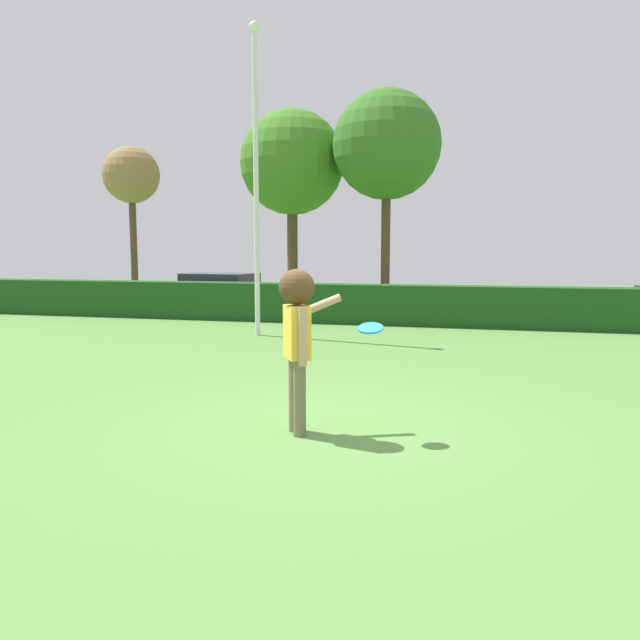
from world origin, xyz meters
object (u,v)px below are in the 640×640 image
object	(u,v)px
parked_car_red	(220,290)
person	(298,326)
lamppost	(256,168)
bare_elm_tree	(131,177)
maple_tree	(387,146)
birch_tree	(292,163)
frisbee	(371,328)

from	to	relation	value
parked_car_red	person	bearing A→B (deg)	-62.80
person	parked_car_red	distance (m)	13.82
lamppost	bare_elm_tree	xyz separation A→B (m)	(-7.64, 7.27, 0.83)
maple_tree	birch_tree	size ratio (longest dim) A/B	1.05
maple_tree	birch_tree	world-z (taller)	maple_tree
lamppost	bare_elm_tree	world-z (taller)	lamppost
person	bare_elm_tree	size ratio (longest dim) A/B	0.31
frisbee	birch_tree	distance (m)	18.37
lamppost	parked_car_red	world-z (taller)	lamppost
person	frisbee	world-z (taller)	person
birch_tree	bare_elm_tree	bearing A→B (deg)	-156.36
frisbee	parked_car_red	xyz separation A→B (m)	(-7.10, 12.19, -0.50)
frisbee	bare_elm_tree	size ratio (longest dim) A/B	0.05
bare_elm_tree	person	bearing A→B (deg)	-53.39
person	birch_tree	distance (m)	18.22
person	bare_elm_tree	xyz separation A→B (m)	(-10.79, 14.52, 3.50)
lamppost	parked_car_red	xyz separation A→B (m)	(-3.16, 5.03, -3.19)
bare_elm_tree	birch_tree	xyz separation A→B (m)	(5.53, 2.42, 0.63)
birch_tree	parked_car_red	bearing A→B (deg)	-102.70
lamppost	maple_tree	bearing A→B (deg)	79.41
person	lamppost	world-z (taller)	lamppost
parked_car_red	frisbee	bearing A→B (deg)	-59.79
person	lamppost	bearing A→B (deg)	113.50
lamppost	parked_car_red	bearing A→B (deg)	122.14
parked_car_red	birch_tree	distance (m)	6.67
parked_car_red	birch_tree	world-z (taller)	birch_tree
frisbee	birch_tree	xyz separation A→B (m)	(-6.05, 16.85, 4.15)
person	parked_car_red	bearing A→B (deg)	117.20
frisbee	maple_tree	distance (m)	16.92
person	birch_tree	bearing A→B (deg)	107.25
maple_tree	frisbee	bearing A→B (deg)	-82.03
maple_tree	bare_elm_tree	size ratio (longest dim) A/B	1.32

